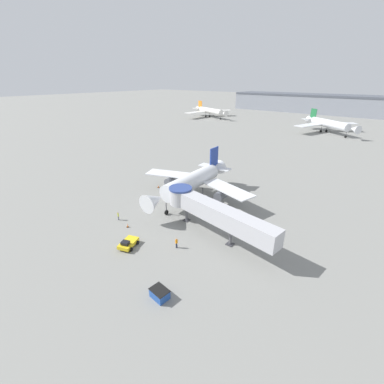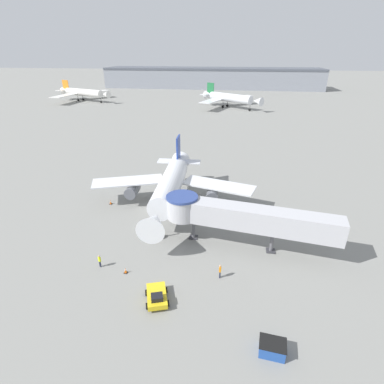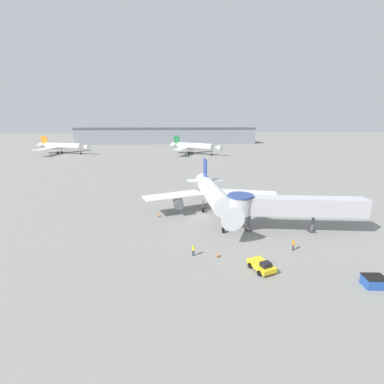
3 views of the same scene
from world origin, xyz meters
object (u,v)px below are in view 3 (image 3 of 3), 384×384
(pushback_tug_yellow, at_px, (262,265))
(service_container_blue, at_px, (374,282))
(background_jet_green_tail, at_px, (193,146))
(main_airplane, at_px, (213,194))
(traffic_cone_port_wing, at_px, (159,215))
(background_jet_orange_tail, at_px, (62,146))
(jet_bridge, at_px, (287,206))
(ground_crew_wing_walker, at_px, (193,249))
(ground_crew_marshaller, at_px, (293,244))
(traffic_cone_near_nose, at_px, (219,255))

(pushback_tug_yellow, distance_m, service_container_blue, 11.63)
(pushback_tug_yellow, relative_size, background_jet_green_tail, 0.13)
(main_airplane, bearing_deg, background_jet_green_tail, 84.49)
(traffic_cone_port_wing, bearing_deg, background_jet_orange_tail, 119.04)
(main_airplane, bearing_deg, jet_bridge, -42.54)
(traffic_cone_port_wing, distance_m, ground_crew_wing_walker, 16.00)
(main_airplane, xyz_separation_m, ground_crew_marshaller, (8.81, -15.19, -3.02))
(main_airplane, xyz_separation_m, jet_bridge, (10.42, -8.73, 0.31))
(traffic_cone_port_wing, distance_m, traffic_cone_near_nose, 17.81)
(background_jet_orange_tail, bearing_deg, pushback_tug_yellow, -129.03)
(main_airplane, relative_size, ground_crew_wing_walker, 16.52)
(service_container_blue, xyz_separation_m, traffic_cone_near_nose, (-15.47, 7.64, -0.28))
(traffic_cone_near_nose, xyz_separation_m, ground_crew_wing_walker, (-3.28, 0.56, 0.61))
(pushback_tug_yellow, relative_size, service_container_blue, 1.58)
(pushback_tug_yellow, distance_m, traffic_cone_near_nose, 5.80)
(ground_crew_marshaller, bearing_deg, background_jet_orange_tail, 40.32)
(main_airplane, xyz_separation_m, background_jet_green_tail, (4.85, 95.16, 0.32))
(service_container_blue, height_order, background_jet_orange_tail, background_jet_orange_tail)
(ground_crew_marshaller, bearing_deg, traffic_cone_near_nose, 102.22)
(ground_crew_marshaller, bearing_deg, ground_crew_wing_walker, 98.79)
(service_container_blue, bearing_deg, traffic_cone_port_wing, 135.56)
(traffic_cone_near_nose, bearing_deg, service_container_blue, -26.27)
(jet_bridge, xyz_separation_m, traffic_cone_near_nose, (-12.18, -7.33, -4.00))
(jet_bridge, bearing_deg, pushback_tug_yellow, -116.45)
(ground_crew_marshaller, xyz_separation_m, background_jet_green_tail, (-3.96, 110.35, 3.34))
(ground_crew_wing_walker, bearing_deg, background_jet_orange_tail, 146.69)
(ground_crew_marshaller, bearing_deg, jet_bridge, -6.53)
(pushback_tug_yellow, height_order, traffic_cone_port_wing, pushback_tug_yellow)
(traffic_cone_near_nose, xyz_separation_m, background_jet_green_tail, (6.61, 111.23, 4.01))
(service_container_blue, distance_m, background_jet_green_tail, 119.25)
(jet_bridge, bearing_deg, ground_crew_wing_walker, -147.87)
(jet_bridge, relative_size, background_jet_green_tail, 0.75)
(main_airplane, distance_m, ground_crew_marshaller, 17.82)
(traffic_cone_near_nose, xyz_separation_m, ground_crew_marshaller, (10.57, 0.87, 0.67))
(main_airplane, distance_m, background_jet_orange_tail, 123.82)
(traffic_cone_near_nose, bearing_deg, background_jet_green_tail, 86.60)
(service_container_blue, xyz_separation_m, background_jet_green_tail, (-8.86, 118.86, 3.73))
(service_container_blue, bearing_deg, background_jet_orange_tail, 122.64)
(ground_crew_wing_walker, bearing_deg, ground_crew_marshaller, 30.19)
(jet_bridge, xyz_separation_m, background_jet_green_tail, (-5.57, 103.89, 0.01))
(ground_crew_wing_walker, height_order, background_jet_green_tail, background_jet_green_tail)
(background_jet_orange_tail, bearing_deg, ground_crew_marshaller, -126.04)
(jet_bridge, bearing_deg, background_jet_green_tail, 101.55)
(jet_bridge, relative_size, service_container_blue, 9.10)
(traffic_cone_near_nose, height_order, ground_crew_wing_walker, ground_crew_wing_walker)
(pushback_tug_yellow, distance_m, traffic_cone_port_wing, 23.21)
(jet_bridge, height_order, ground_crew_marshaller, jet_bridge)
(background_jet_green_tail, bearing_deg, ground_crew_wing_walker, -148.89)
(main_airplane, distance_m, traffic_cone_port_wing, 10.76)
(traffic_cone_near_nose, bearing_deg, jet_bridge, 31.04)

